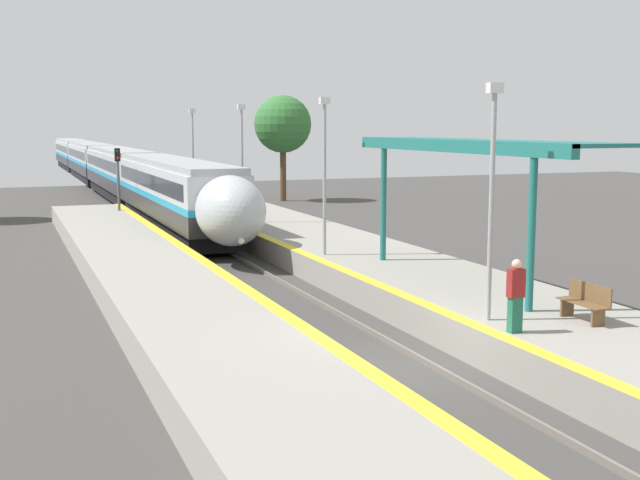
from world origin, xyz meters
name	(u,v)px	position (x,y,z in m)	size (l,w,h in m)	color
ground_plane	(397,369)	(0.00, 0.00, 0.00)	(120.00, 120.00, 0.00)	#423F3D
rail_left	(369,369)	(-0.72, 0.00, 0.07)	(0.08, 90.00, 0.15)	slate
rail_right	(425,362)	(0.72, 0.00, 0.07)	(0.08, 90.00, 0.15)	slate
train	(105,165)	(0.00, 53.56, 2.14)	(2.76, 82.76, 3.74)	black
platform_right	(546,332)	(4.06, 0.00, 0.45)	(4.79, 64.00, 0.90)	gray
platform_left	(243,367)	(-3.62, 0.00, 0.45)	(3.90, 64.00, 0.90)	gray
platform_bench	(585,301)	(4.49, -0.83, 1.36)	(0.44, 1.44, 0.89)	brown
person_waiting	(516,295)	(2.32, -1.12, 1.74)	(0.36, 0.22, 1.65)	#1E604C
railway_signal	(118,179)	(-2.30, 28.30, 2.60)	(0.28, 0.28, 4.23)	#59595E
lamppost_near	(492,187)	(2.42, 0.08, 4.04)	(0.36, 0.20, 5.52)	#9E9EA3
lamppost_mid	(325,166)	(2.42, 10.42, 4.04)	(0.36, 0.20, 5.52)	#9E9EA3
lamppost_far	(242,156)	(2.42, 20.75, 4.04)	(0.36, 0.20, 5.52)	#9E9EA3
lamppost_farthest	(193,149)	(2.42, 31.09, 4.04)	(0.36, 0.20, 5.52)	#9E9EA3
station_canopy	(464,149)	(4.44, 4.57, 4.76)	(2.02, 11.18, 4.15)	#1E6B66
background_tree_right	(283,125)	(10.83, 39.24, 5.48)	(4.11, 4.11, 7.58)	brown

